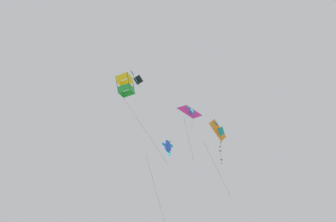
# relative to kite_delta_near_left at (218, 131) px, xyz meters

# --- Properties ---
(kite_delta_near_left) EXTENTS (2.41, 1.83, 5.63)m
(kite_delta_near_left) POSITION_rel_kite_delta_near_left_xyz_m (0.00, 0.00, 0.00)
(kite_delta_near_left) COLOR orange
(kite_fish_highest) EXTENTS (2.78, 1.65, 9.92)m
(kite_fish_highest) POSITION_rel_kite_delta_near_left_xyz_m (1.07, -5.57, 0.20)
(kite_fish_highest) COLOR blue
(kite_delta_far_centre) EXTENTS (2.12, 0.96, 5.07)m
(kite_delta_far_centre) POSITION_rel_kite_delta_near_left_xyz_m (-1.46, -5.90, 4.00)
(kite_delta_far_centre) COLOR #DB2D93
(kite_delta_near_right) EXTENTS (4.19, 3.70, 7.66)m
(kite_delta_near_right) POSITION_rel_kite_delta_near_left_xyz_m (4.65, -4.72, 5.10)
(kite_delta_near_right) COLOR #1EB2C6
(kite_box_upper_right) EXTENTS (1.44, 1.49, 1.57)m
(kite_box_upper_right) POSITION_rel_kite_delta_near_left_xyz_m (7.85, -0.34, 1.96)
(kite_box_upper_right) COLOR yellow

